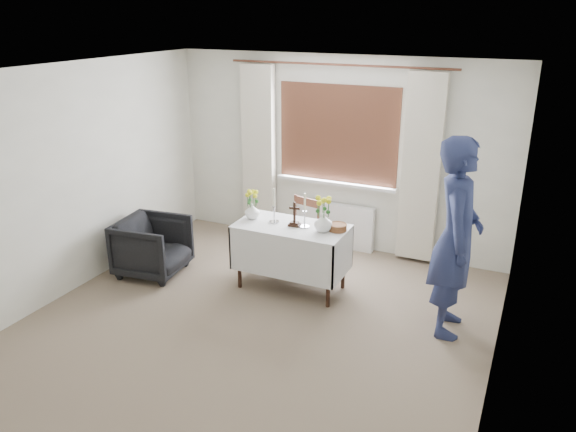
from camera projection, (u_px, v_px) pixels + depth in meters
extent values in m
plane|color=#7F6B57|center=(247.00, 333.00, 5.54)|extent=(5.00, 5.00, 0.00)
cube|color=white|center=(291.00, 257.00, 6.33)|extent=(1.24, 0.64, 0.76)
imported|color=black|center=(153.00, 246.00, 6.70)|extent=(0.84, 0.82, 0.69)
imported|color=navy|center=(456.00, 238.00, 5.30)|extent=(0.55, 0.77, 1.96)
cube|color=white|center=(334.00, 225.00, 7.50)|extent=(1.10, 0.10, 0.60)
imported|color=white|center=(252.00, 211.00, 6.38)|extent=(0.22, 0.22, 0.18)
imported|color=white|center=(323.00, 222.00, 6.01)|extent=(0.25, 0.25, 0.20)
cylinder|color=brown|center=(338.00, 227.00, 6.05)|extent=(0.23, 0.23, 0.07)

